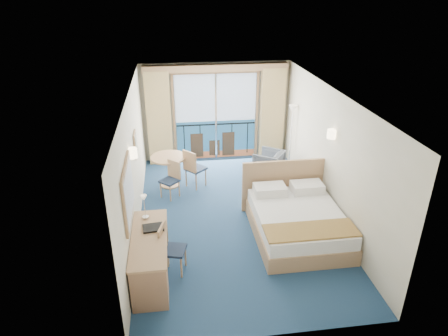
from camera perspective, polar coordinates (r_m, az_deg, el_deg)
floor at (r=8.71m, az=1.39°, el=-6.87°), size 6.50×6.50×0.00m
room_walls at (r=7.91m, az=1.52°, el=4.10°), size 4.04×6.54×2.72m
balcony_door at (r=11.13m, az=-1.20°, el=6.96°), size 2.36×0.03×2.52m
curtain_left at (r=10.89m, az=-9.26°, el=6.95°), size 0.65×0.22×2.55m
curtain_right at (r=11.23m, az=6.88°, el=7.66°), size 0.65×0.22×2.55m
pelmet at (r=10.65m, az=-1.15°, el=14.13°), size 3.80×0.25×0.18m
mirror at (r=6.60m, az=-13.54°, el=-3.36°), size 0.05×1.25×0.95m
wall_print at (r=8.34m, az=-12.52°, el=3.31°), size 0.04×0.42×0.52m
sconce_left at (r=7.28m, az=-12.97°, el=2.10°), size 0.18×0.18×0.18m
sconce_right at (r=8.28m, az=15.12°, el=4.71°), size 0.18×0.18×0.18m
bed at (r=8.11m, az=10.35°, el=-7.30°), size 1.85×2.20×1.16m
nightstand at (r=9.52m, az=11.41°, el=-2.58°), size 0.41×0.39×0.54m
phone at (r=9.37m, az=11.49°, el=-0.96°), size 0.18×0.15×0.07m
armchair at (r=10.50m, az=6.40°, el=0.81°), size 0.95×0.95×0.63m
floor_lamp at (r=10.55m, az=9.72°, el=6.62°), size 0.24×0.24×1.75m
desk at (r=6.62m, az=-10.59°, el=-14.50°), size 0.59×1.72×0.80m
desk_chair at (r=7.01m, az=-7.87°, el=-10.98°), size 0.49×0.48×0.91m
folder at (r=6.96m, az=-10.08°, el=-8.39°), size 0.38×0.30×0.03m
desk_lamp at (r=7.10m, az=-11.34°, el=-4.78°), size 0.12×0.12×0.44m
round_table at (r=9.80m, az=-7.88°, el=0.63°), size 0.86×0.86×0.78m
table_chair_a at (r=9.66m, az=-4.44°, el=0.19°), size 0.60×0.60×0.98m
table_chair_b at (r=9.35m, az=-7.50°, el=-1.28°), size 0.53×0.53×0.87m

